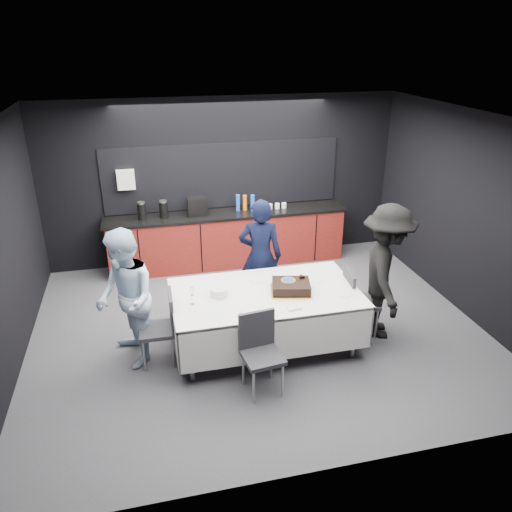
{
  "coord_description": "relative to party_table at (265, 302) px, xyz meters",
  "views": [
    {
      "loc": [
        -1.38,
        -5.67,
        3.72
      ],
      "look_at": [
        0.0,
        0.1,
        1.05
      ],
      "focal_mm": 35.0,
      "sensor_mm": 36.0,
      "label": 1
    }
  ],
  "objects": [
    {
      "name": "loose_plate_right_a",
      "position": [
        0.75,
        0.17,
        0.14
      ],
      "size": [
        0.21,
        0.21,
        0.01
      ],
      "primitive_type": "cylinder",
      "color": "white",
      "rests_on": "party_table"
    },
    {
      "name": "loose_plate_far",
      "position": [
        -0.02,
        0.34,
        0.14
      ],
      "size": [
        0.22,
        0.22,
        0.01
      ],
      "primitive_type": "cylinder",
      "color": "white",
      "rests_on": "party_table"
    },
    {
      "name": "kitchenette",
      "position": [
        -0.02,
        2.62,
        -0.1
      ],
      "size": [
        4.1,
        0.64,
        2.05
      ],
      "color": "maroon",
      "rests_on": "ground"
    },
    {
      "name": "person_left",
      "position": [
        -1.68,
        0.07,
        0.21
      ],
      "size": [
        0.83,
        0.96,
        1.71
      ],
      "primitive_type": "imported",
      "rotation": [
        0.0,
        0.0,
        -1.33
      ],
      "color": "silver",
      "rests_on": "ground"
    },
    {
      "name": "loose_plate_right_b",
      "position": [
        0.92,
        -0.28,
        0.14
      ],
      "size": [
        0.19,
        0.19,
        0.01
      ],
      "primitive_type": "cylinder",
      "color": "white",
      "rests_on": "party_table"
    },
    {
      "name": "loose_plate_near",
      "position": [
        -0.31,
        -0.39,
        0.14
      ],
      "size": [
        0.19,
        0.19,
        0.01
      ],
      "primitive_type": "cylinder",
      "color": "white",
      "rests_on": "party_table"
    },
    {
      "name": "champagne_flute",
      "position": [
        -0.92,
        -0.09,
        0.3
      ],
      "size": [
        0.06,
        0.06,
        0.22
      ],
      "color": "white",
      "rests_on": "party_table"
    },
    {
      "name": "chair_right",
      "position": [
        1.23,
        0.01,
        -0.11
      ],
      "size": [
        0.46,
        0.46,
        0.92
      ],
      "color": "#2C2B30",
      "rests_on": "ground"
    },
    {
      "name": "room_shell",
      "position": [
        0.0,
        0.4,
        1.22
      ],
      "size": [
        6.04,
        5.04,
        2.82
      ],
      "color": "white",
      "rests_on": "ground"
    },
    {
      "name": "person_right",
      "position": [
        1.58,
        -0.06,
        0.26
      ],
      "size": [
        1.0,
        1.32,
        1.81
      ],
      "primitive_type": "imported",
      "rotation": [
        0.0,
        0.0,
        1.25
      ],
      "color": "black",
      "rests_on": "ground"
    },
    {
      "name": "cake_assembly",
      "position": [
        0.32,
        -0.05,
        0.2
      ],
      "size": [
        0.57,
        0.51,
        0.16
      ],
      "color": "gold",
      "rests_on": "party_table"
    },
    {
      "name": "fork_pile",
      "position": [
        0.22,
        -0.48,
        0.15
      ],
      "size": [
        0.17,
        0.11,
        0.02
      ],
      "primitive_type": "cube",
      "rotation": [
        0.0,
        0.0,
        0.1
      ],
      "color": "white",
      "rests_on": "party_table"
    },
    {
      "name": "ground",
      "position": [
        0.0,
        0.4,
        -0.64
      ],
      "size": [
        6.0,
        6.0,
        0.0
      ],
      "primitive_type": "plane",
      "color": "#46474C",
      "rests_on": "ground"
    },
    {
      "name": "person_center",
      "position": [
        0.17,
        0.94,
        0.2
      ],
      "size": [
        0.7,
        0.56,
        1.68
      ],
      "primitive_type": "imported",
      "rotation": [
        0.0,
        0.0,
        2.86
      ],
      "color": "black",
      "rests_on": "ground"
    },
    {
      "name": "chair_left",
      "position": [
        -1.27,
        -0.04,
        -0.11
      ],
      "size": [
        0.43,
        0.43,
        0.92
      ],
      "color": "#2C2B30",
      "rests_on": "ground"
    },
    {
      "name": "chair_near",
      "position": [
        -0.26,
        -0.79,
        -0.11
      ],
      "size": [
        0.47,
        0.47,
        0.92
      ],
      "color": "#2C2B30",
      "rests_on": "ground"
    },
    {
      "name": "plate_stack",
      "position": [
        -0.57,
        0.05,
        0.19
      ],
      "size": [
        0.22,
        0.22,
        0.1
      ],
      "primitive_type": "cylinder",
      "color": "white",
      "rests_on": "party_table"
    },
    {
      "name": "party_table",
      "position": [
        0.0,
        0.0,
        0.0
      ],
      "size": [
        2.32,
        1.32,
        0.78
      ],
      "color": "#99999E",
      "rests_on": "ground"
    }
  ]
}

